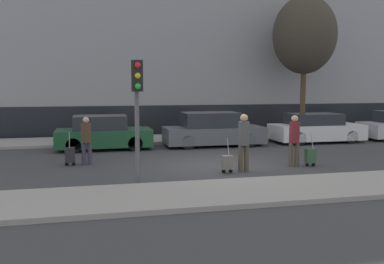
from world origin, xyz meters
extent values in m
plane|color=#38383A|center=(0.00, 0.00, 0.00)|extent=(80.00, 80.00, 0.00)
cube|color=gray|center=(0.00, -3.75, 0.06)|extent=(28.00, 2.50, 0.12)
cube|color=gray|center=(0.00, 7.00, 0.06)|extent=(28.00, 3.00, 0.12)
cube|color=gray|center=(0.00, 10.87, 6.39)|extent=(28.00, 3.34, 12.77)
cube|color=black|center=(0.00, 9.18, 0.80)|extent=(27.44, 0.06, 1.60)
cube|color=#194728|center=(-3.71, 4.64, 0.49)|extent=(3.93, 1.80, 0.70)
cube|color=#23282D|center=(-3.87, 4.64, 1.13)|extent=(2.16, 1.58, 0.58)
cylinder|color=black|center=(-2.50, 3.83, 0.30)|extent=(0.60, 0.18, 0.60)
cylinder|color=black|center=(-2.50, 5.45, 0.30)|extent=(0.60, 0.18, 0.60)
cylinder|color=black|center=(-4.93, 3.83, 0.30)|extent=(0.60, 0.18, 0.60)
cylinder|color=black|center=(-4.93, 5.45, 0.30)|extent=(0.60, 0.18, 0.60)
cube|color=#4C5156|center=(1.05, 4.53, 0.49)|extent=(4.38, 1.79, 0.70)
cube|color=#23282D|center=(0.88, 4.53, 1.17)|extent=(2.41, 1.57, 0.65)
cylinder|color=black|center=(2.41, 3.73, 0.30)|extent=(0.60, 0.18, 0.60)
cylinder|color=black|center=(2.41, 5.34, 0.30)|extent=(0.60, 0.18, 0.60)
cylinder|color=black|center=(-0.30, 3.73, 0.30)|extent=(0.60, 0.18, 0.60)
cylinder|color=black|center=(-0.30, 5.34, 0.30)|extent=(0.60, 0.18, 0.60)
cube|color=silver|center=(6.11, 4.61, 0.49)|extent=(4.22, 1.87, 0.70)
cube|color=#23282D|center=(5.94, 4.61, 1.10)|extent=(2.32, 1.65, 0.51)
cylinder|color=black|center=(7.42, 3.76, 0.30)|extent=(0.60, 0.18, 0.60)
cylinder|color=black|center=(7.42, 5.46, 0.30)|extent=(0.60, 0.18, 0.60)
cylinder|color=black|center=(4.80, 3.76, 0.30)|extent=(0.60, 0.18, 0.60)
cylinder|color=black|center=(4.80, 5.46, 0.30)|extent=(0.60, 0.18, 0.60)
cylinder|color=black|center=(9.71, 5.48, 0.30)|extent=(0.60, 0.18, 0.60)
cylinder|color=#383347|center=(-4.50, 1.18, 0.38)|extent=(0.15, 0.15, 0.75)
cylinder|color=#383347|center=(-4.30, 1.20, 0.38)|extent=(0.15, 0.15, 0.75)
cylinder|color=#473323|center=(-4.40, 1.19, 1.08)|extent=(0.34, 0.34, 0.65)
sphere|color=tan|center=(-4.40, 1.19, 1.51)|extent=(0.21, 0.21, 0.21)
cube|color=#262628|center=(-4.94, 1.12, 0.36)|extent=(0.32, 0.24, 0.49)
cylinder|color=black|center=(-5.05, 1.12, 0.06)|extent=(0.12, 0.03, 0.12)
cylinder|color=black|center=(-4.83, 1.12, 0.06)|extent=(0.12, 0.03, 0.12)
cylinder|color=gray|center=(-4.94, 1.04, 0.88)|extent=(0.02, 0.19, 0.53)
cylinder|color=#4C4233|center=(0.24, -1.19, 0.42)|extent=(0.15, 0.15, 0.83)
cylinder|color=#4C4233|center=(0.44, -1.16, 0.42)|extent=(0.15, 0.15, 0.83)
cylinder|color=#4C4C4C|center=(0.34, -1.18, 1.20)|extent=(0.34, 0.34, 0.73)
sphere|color=tan|center=(0.34, -1.18, 1.68)|extent=(0.24, 0.24, 0.24)
cube|color=slate|center=(-0.21, -1.23, 0.33)|extent=(0.32, 0.24, 0.42)
cylinder|color=black|center=(-0.32, -1.23, 0.06)|extent=(0.12, 0.03, 0.12)
cylinder|color=black|center=(-0.10, -1.23, 0.06)|extent=(0.12, 0.03, 0.12)
cylinder|color=gray|center=(-0.21, -1.31, 0.81)|extent=(0.02, 0.19, 0.53)
cylinder|color=#4C4233|center=(2.37, -0.73, 0.39)|extent=(0.15, 0.15, 0.79)
cylinder|color=#4C4233|center=(2.18, -0.68, 0.39)|extent=(0.15, 0.15, 0.79)
cylinder|color=maroon|center=(2.27, -0.71, 1.13)|extent=(0.34, 0.34, 0.69)
sphere|color=tan|center=(2.27, -0.71, 1.59)|extent=(0.22, 0.22, 0.22)
cube|color=#335138|center=(2.81, -0.83, 0.36)|extent=(0.32, 0.24, 0.47)
cylinder|color=black|center=(2.70, -0.83, 0.06)|extent=(0.12, 0.03, 0.12)
cylinder|color=black|center=(2.92, -0.83, 0.06)|extent=(0.12, 0.03, 0.12)
cylinder|color=gray|center=(2.81, -0.90, 0.87)|extent=(0.02, 0.19, 0.53)
cylinder|color=#515154|center=(-3.05, -2.25, 1.66)|extent=(0.12, 0.12, 3.31)
cube|color=black|center=(-3.05, -2.43, 2.91)|extent=(0.28, 0.24, 0.80)
sphere|color=red|center=(-3.05, -2.58, 3.18)|extent=(0.15, 0.15, 0.15)
sphere|color=gold|center=(-3.05, -2.58, 2.91)|extent=(0.15, 0.15, 0.15)
sphere|color=green|center=(-3.05, -2.58, 2.65)|extent=(0.15, 0.15, 0.15)
torus|color=black|center=(2.11, 7.10, 0.48)|extent=(0.72, 0.06, 0.72)
torus|color=black|center=(1.06, 7.10, 0.48)|extent=(0.72, 0.06, 0.72)
cylinder|color=navy|center=(1.59, 7.10, 0.68)|extent=(1.00, 0.05, 0.05)
cylinder|color=navy|center=(1.40, 7.10, 0.88)|extent=(0.04, 0.04, 0.40)
cylinder|color=#4C3826|center=(6.62, 7.01, 1.94)|extent=(0.28, 0.28, 3.64)
ellipsoid|color=#383328|center=(6.62, 7.01, 5.26)|extent=(3.28, 3.28, 4.00)
camera|label=1|loc=(-4.24, -13.51, 2.67)|focal=40.00mm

